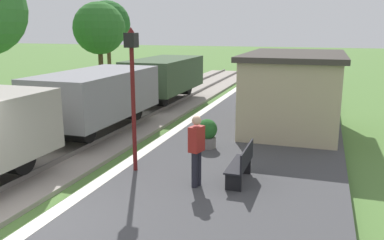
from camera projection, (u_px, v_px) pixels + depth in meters
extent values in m
plane|color=#517A38|center=(17.00, 236.00, 7.80)|extent=(160.00, 160.00, 0.00)
cube|color=silver|center=(33.00, 227.00, 7.62)|extent=(0.36, 60.00, 0.01)
cylinder|color=black|center=(1.00, 156.00, 10.47)|extent=(1.56, 0.84, 0.84)
cylinder|color=black|center=(30.00, 135.00, 11.49)|extent=(0.20, 0.30, 0.20)
cube|color=gray|center=(97.00, 94.00, 14.73)|extent=(2.50, 5.60, 1.60)
cube|color=black|center=(98.00, 111.00, 14.87)|extent=(2.10, 5.15, 0.50)
cylinder|color=black|center=(121.00, 109.00, 16.59)|extent=(1.56, 0.84, 0.84)
cylinder|color=black|center=(70.00, 129.00, 13.27)|extent=(1.56, 0.84, 0.84)
cylinder|color=black|center=(133.00, 98.00, 17.60)|extent=(0.20, 0.30, 0.20)
cylinder|color=black|center=(46.00, 130.00, 12.14)|extent=(0.20, 0.30, 0.20)
cube|color=#384C33|center=(164.00, 74.00, 20.84)|extent=(2.50, 5.60, 1.60)
cube|color=black|center=(165.00, 87.00, 20.98)|extent=(2.10, 5.15, 0.50)
cylinder|color=black|center=(177.00, 87.00, 22.70)|extent=(1.56, 0.84, 0.84)
cylinder|color=black|center=(151.00, 97.00, 19.38)|extent=(1.56, 0.84, 0.84)
cylinder|color=black|center=(183.00, 80.00, 23.72)|extent=(0.20, 0.30, 0.20)
cylinder|color=black|center=(140.00, 95.00, 18.25)|extent=(0.20, 0.30, 0.20)
cube|color=tan|center=(293.00, 93.00, 15.09)|extent=(3.20, 5.50, 2.60)
cube|color=#3D3833|center=(295.00, 55.00, 14.78)|extent=(3.50, 5.80, 0.18)
cube|color=black|center=(245.00, 92.00, 14.53)|extent=(0.03, 0.90, 0.80)
cube|color=black|center=(239.00, 164.00, 9.79)|extent=(0.42, 1.50, 0.04)
cube|color=black|center=(247.00, 156.00, 9.68)|extent=(0.04, 1.50, 0.45)
cube|color=black|center=(233.00, 182.00, 9.29)|extent=(0.38, 0.06, 0.42)
cube|color=black|center=(243.00, 166.00, 10.40)|extent=(0.38, 0.06, 0.42)
cube|color=black|center=(283.00, 97.00, 19.39)|extent=(0.42, 1.50, 0.04)
cube|color=black|center=(287.00, 92.00, 19.27)|extent=(0.04, 1.50, 0.45)
cube|color=black|center=(281.00, 103.00, 18.88)|extent=(0.38, 0.06, 0.42)
cube|color=black|center=(284.00, 99.00, 19.99)|extent=(0.38, 0.06, 0.42)
cylinder|color=black|center=(195.00, 170.00, 9.45)|extent=(0.15, 0.15, 0.86)
cylinder|color=black|center=(198.00, 168.00, 9.58)|extent=(0.15, 0.15, 0.86)
cube|color=maroon|center=(197.00, 139.00, 9.35)|extent=(0.33, 0.43, 0.60)
sphere|color=tan|center=(197.00, 121.00, 9.26)|extent=(0.22, 0.22, 0.22)
cylinder|color=slate|center=(207.00, 142.00, 12.64)|extent=(0.56, 0.56, 0.34)
sphere|color=#235B23|center=(207.00, 129.00, 12.54)|extent=(0.64, 0.64, 0.64)
cylinder|color=#591414|center=(134.00, 111.00, 10.33)|extent=(0.11, 0.11, 3.20)
cube|color=black|center=(131.00, 40.00, 9.93)|extent=(0.28, 0.28, 0.36)
sphere|color=#F2E5BF|center=(131.00, 40.00, 9.93)|extent=(0.20, 0.20, 0.20)
cone|color=#591414|center=(131.00, 30.00, 9.88)|extent=(0.20, 0.20, 0.16)
cylinder|color=#4C3823|center=(101.00, 72.00, 23.87)|extent=(0.28, 0.28, 2.77)
sphere|color=#2D6B28|center=(99.00, 28.00, 23.31)|extent=(3.00, 3.00, 3.00)
cylinder|color=#4C3823|center=(109.00, 62.00, 29.47)|extent=(0.28, 0.28, 2.99)
sphere|color=#235B23|center=(108.00, 24.00, 28.86)|extent=(3.24, 3.24, 3.24)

